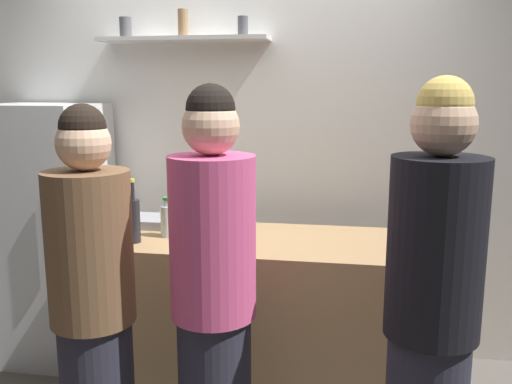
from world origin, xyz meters
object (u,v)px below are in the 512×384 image
Objects in this scene: wine_bottle_green_glass at (246,207)px; water_bottle_plastic at (168,219)px; wine_bottle_dark_glass at (133,219)px; baking_pan at (147,221)px; person_pink_top at (214,304)px; utensil_holder at (421,222)px; refrigerator at (49,232)px; person_blonde at (431,321)px; person_brown_jacket at (94,312)px.

water_bottle_plastic is at bearing -142.37° from wine_bottle_green_glass.
baking_pan is at bearing 99.75° from wine_bottle_dark_glass.
person_pink_top is at bearing -55.52° from baking_pan.
wine_bottle_dark_glass is (-0.51, -0.42, 0.01)m from wine_bottle_green_glass.
utensil_holder is 0.13× the size of person_pink_top.
utensil_holder is 0.76× the size of wine_bottle_green_glass.
water_bottle_plastic is (0.93, -0.38, 0.21)m from refrigerator.
person_pink_top is (-0.83, 0.06, -0.01)m from person_blonde.
utensil_holder is at bearing -21.16° from person_blonde.
person_brown_jacket is at bearing -82.98° from wine_bottle_dark_glass.
refrigerator is 2.28m from utensil_holder.
utensil_holder is at bearing 122.57° from person_pink_top.
utensil_holder is 0.69× the size of wine_bottle_dark_glass.
person_blonde reaches higher than baking_pan.
person_brown_jacket reaches higher than wine_bottle_green_glass.
person_blonde reaches higher than refrigerator.
wine_bottle_dark_glass is 0.67m from person_brown_jacket.
person_blonde is at bearing -94.74° from utensil_holder.
utensil_holder is 1.76m from person_brown_jacket.
person_pink_top reaches higher than water_bottle_plastic.
person_blonde is at bearing -33.69° from baking_pan.
baking_pan is 1.10m from person_pink_top.
wine_bottle_dark_glass is (0.06, -0.34, 0.10)m from baking_pan.
person_brown_jacket is at bearing -52.87° from refrigerator.
person_blonde is 1.06× the size of person_brown_jacket.
person_brown_jacket reaches higher than baking_pan.
person_brown_jacket is (0.08, -0.62, -0.24)m from wine_bottle_dark_glass.
utensil_holder is at bearing 14.63° from person_brown_jacket.
person_brown_jacket is at bearing -97.44° from person_pink_top.
person_pink_top is at bearing -86.74° from wine_bottle_green_glass.
wine_bottle_green_glass is 0.91× the size of wine_bottle_dark_glass.
refrigerator is 1.32m from wine_bottle_green_glass.
wine_bottle_dark_glass is at bearing -164.20° from utensil_holder.
person_blonde is at bearing -31.27° from water_bottle_plastic.
wine_bottle_dark_glass is 0.20× the size of person_brown_jacket.
person_blonde is at bearing -49.66° from wine_bottle_green_glass.
water_bottle_plastic is at bearing 42.31° from person_blonde.
refrigerator is 0.97m from wine_bottle_dark_glass.
utensil_holder is 1.05m from person_blonde.
wine_bottle_green_glass is (0.57, 0.07, 0.09)m from baking_pan.
baking_pan is 0.99m from person_brown_jacket.
wine_bottle_green_glass is 0.17× the size of person_blonde.
person_blonde is (2.18, -1.14, 0.07)m from refrigerator.
wine_bottle_green_glass is 0.66m from wine_bottle_dark_glass.
water_bottle_plastic is (-1.34, -0.28, 0.03)m from utensil_holder.
baking_pan is at bearing -177.23° from utensil_holder.
person_brown_jacket is (-0.43, -1.04, -0.23)m from wine_bottle_green_glass.
person_blonde is (1.39, -0.62, -0.18)m from wine_bottle_dark_glass.
water_bottle_plastic is 0.79m from person_brown_jacket.
water_bottle_plastic is 0.83m from person_pink_top.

